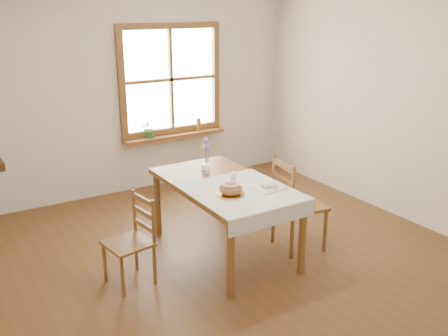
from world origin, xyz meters
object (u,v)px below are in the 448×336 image
at_px(chair_right, 300,204).
at_px(bread_plate, 231,194).
at_px(dining_table, 224,191).
at_px(chair_left, 128,242).
at_px(flower_vase, 206,169).

relative_size(chair_right, bread_plate, 3.91).
height_order(dining_table, chair_right, chair_right).
xyz_separation_m(dining_table, chair_left, (-1.04, -0.06, -0.26)).
relative_size(dining_table, bread_plate, 6.48).
relative_size(chair_left, chair_right, 0.84).
height_order(bread_plate, flower_vase, flower_vase).
relative_size(dining_table, flower_vase, 16.52).
distance_m(chair_left, bread_plate, 1.01).
bearing_deg(chair_left, flower_vase, 102.26).
distance_m(chair_left, chair_right, 1.77).
relative_size(chair_right, flower_vase, 9.98).
bearing_deg(chair_right, chair_left, 90.78).
bearing_deg(chair_left, chair_right, 73.31).
distance_m(chair_right, bread_plate, 0.90).
bearing_deg(flower_vase, chair_right, -41.17).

